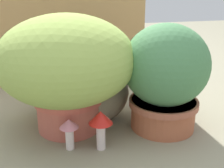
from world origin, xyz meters
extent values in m
plane|color=gray|center=(0.00, 0.00, 0.00)|extent=(6.00, 6.00, 0.00)
cube|color=tan|center=(-0.03, 0.60, 0.44)|extent=(1.01, 0.03, 0.88)
cylinder|color=#C25E4D|center=(-0.04, 0.03, 0.07)|extent=(0.26, 0.26, 0.14)
cylinder|color=#C95A4B|center=(-0.04, 0.03, 0.13)|extent=(0.28, 0.28, 0.02)
ellipsoid|color=#93AF4F|center=(-0.04, 0.03, 0.29)|extent=(0.54, 0.54, 0.35)
cylinder|color=#AD5C3C|center=(0.34, -0.06, 0.06)|extent=(0.26, 0.26, 0.12)
cylinder|color=#A95C43|center=(0.34, -0.06, 0.11)|extent=(0.28, 0.28, 0.02)
ellipsoid|color=#477E4D|center=(0.34, -0.06, 0.27)|extent=(0.34, 0.34, 0.32)
ellipsoid|color=#7F745B|center=(0.12, 0.07, 0.11)|extent=(0.31, 0.29, 0.22)
ellipsoid|color=tan|center=(0.20, 0.12, 0.10)|extent=(0.11, 0.12, 0.11)
sphere|color=#7F745B|center=(0.21, 0.13, 0.23)|extent=(0.15, 0.15, 0.11)
cone|color=#7F745B|center=(0.19, 0.15, 0.29)|extent=(0.05, 0.05, 0.04)
cone|color=#7F745B|center=(0.23, 0.11, 0.29)|extent=(0.05, 0.05, 0.04)
cylinder|color=#7F745B|center=(0.00, 0.04, 0.02)|extent=(0.17, 0.13, 0.07)
cylinder|color=silver|center=(-0.05, -0.13, 0.04)|extent=(0.03, 0.03, 0.09)
cone|color=pink|center=(-0.05, -0.13, 0.10)|extent=(0.07, 0.07, 0.03)
cylinder|color=silver|center=(0.06, -0.16, 0.05)|extent=(0.03, 0.03, 0.10)
cone|color=red|center=(0.06, -0.16, 0.13)|extent=(0.08, 0.08, 0.05)
camera|label=1|loc=(-0.12, -1.04, 0.57)|focal=45.65mm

